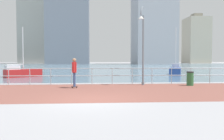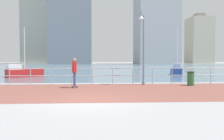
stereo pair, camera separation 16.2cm
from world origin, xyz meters
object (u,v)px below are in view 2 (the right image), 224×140
(skateboarder, at_px, (74,70))
(sailboat_teal, at_px, (24,72))
(sailboat_white, at_px, (177,70))
(trash_bin, at_px, (191,79))
(lamppost, at_px, (143,42))

(skateboarder, xyz_separation_m, sailboat_teal, (-5.97, 9.28, -0.62))
(sailboat_teal, bearing_deg, sailboat_white, 8.64)
(sailboat_white, height_order, sailboat_teal, sailboat_white)
(trash_bin, xyz_separation_m, sailboat_teal, (-13.44, 8.50, 0.00))
(skateboarder, bearing_deg, trash_bin, 6.01)
(trash_bin, xyz_separation_m, sailboat_white, (2.87, 10.98, 0.04))
(lamppost, xyz_separation_m, trash_bin, (3.08, -0.48, -2.43))
(skateboarder, xyz_separation_m, sailboat_white, (10.33, 11.76, -0.57))
(lamppost, bearing_deg, trash_bin, -8.81)
(trash_bin, bearing_deg, sailboat_teal, 147.69)
(lamppost, distance_m, sailboat_teal, 13.32)
(sailboat_white, bearing_deg, skateboarder, -131.29)
(lamppost, distance_m, sailboat_white, 12.30)
(trash_bin, relative_size, sailboat_white, 0.17)
(skateboarder, relative_size, sailboat_white, 0.34)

